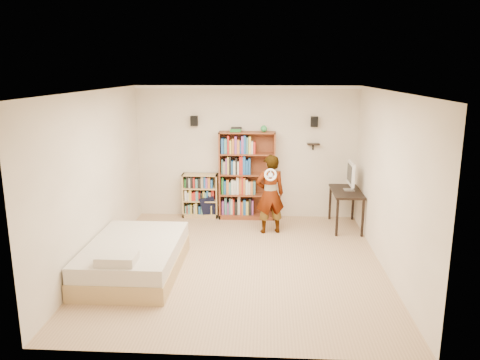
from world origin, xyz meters
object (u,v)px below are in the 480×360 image
(low_bookshelf, at_px, (200,196))
(person, at_px, (270,194))
(computer_desk, at_px, (346,209))
(daybed, at_px, (134,254))
(tall_bookshelf, at_px, (247,176))

(low_bookshelf, xyz_separation_m, person, (1.44, -0.89, 0.29))
(computer_desk, bearing_deg, daybed, -146.89)
(daybed, distance_m, person, 2.85)
(tall_bookshelf, distance_m, daybed, 3.26)
(daybed, bearing_deg, computer_desk, 33.11)
(computer_desk, xyz_separation_m, person, (-1.47, -0.37, 0.38))
(computer_desk, relative_size, daybed, 0.53)
(tall_bookshelf, bearing_deg, computer_desk, -14.28)
(low_bookshelf, xyz_separation_m, daybed, (-0.61, -2.82, -0.15))
(low_bookshelf, relative_size, computer_desk, 0.84)
(tall_bookshelf, xyz_separation_m, person, (0.47, -0.87, -0.15))
(computer_desk, height_order, daybed, computer_desk)
(tall_bookshelf, relative_size, person, 1.20)
(low_bookshelf, xyz_separation_m, computer_desk, (2.91, -0.52, -0.09))
(person, bearing_deg, tall_bookshelf, -75.58)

